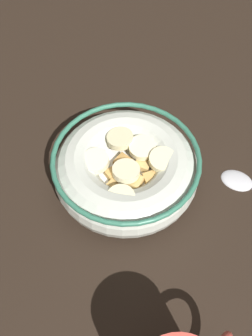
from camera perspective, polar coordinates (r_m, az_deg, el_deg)
ground_plane at (r=48.65cm, az=0.00°, el=-2.67°), size 114.93×114.93×2.00cm
cereal_bowl at (r=45.38cm, az=0.01°, el=-0.09°), size 17.18×17.18×5.50cm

